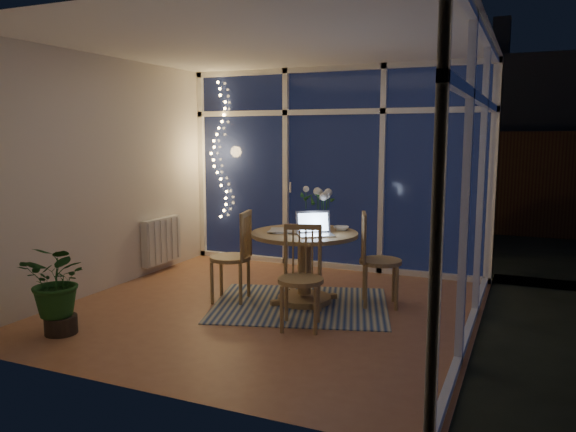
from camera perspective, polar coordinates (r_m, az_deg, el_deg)
The scene contains 25 objects.
floor at distance 5.73m, azimuth -2.07°, elevation -9.41°, with size 4.00×4.00×0.00m, color #996042.
ceiling at distance 5.53m, azimuth -2.21°, elevation 17.21°, with size 4.00×4.00×0.00m, color white.
wall_back at distance 7.33m, azimuth 4.68°, elevation 4.78°, with size 4.00×0.04×2.60m, color silver.
wall_front at distance 3.79m, azimuth -15.38°, elevation 1.33°, with size 4.00×0.04×2.60m, color silver.
wall_left at distance 6.60m, azimuth -18.03°, elevation 4.03°, with size 0.04×4.00×2.60m, color silver.
wall_right at distance 4.95m, azimuth 19.22°, elevation 2.72°, with size 0.04×4.00×2.60m, color silver.
window_wall_back at distance 7.29m, azimuth 4.58°, elevation 4.77°, with size 4.00×0.10×2.60m, color white.
window_wall_right at distance 4.96m, azimuth 18.76°, elevation 2.75°, with size 0.10×4.00×2.60m, color white.
radiator at distance 7.37m, azimuth -12.73°, elevation -2.43°, with size 0.10×0.70×0.58m, color silver.
fairy_lights at distance 7.90m, azimuth -7.05°, elevation 6.63°, with size 0.24×0.10×1.85m, color #FFC466, non-canonical shape.
garden_patio at distance 10.25m, azimuth 12.71°, elevation -2.07°, with size 12.00×6.00×0.10m, color black.
garden_fence at distance 10.72m, azimuth 10.75°, elevation 3.60°, with size 11.00×0.08×1.80m, color #351C13.
neighbour_roof at distance 13.59m, azimuth 15.03°, elevation 9.90°, with size 7.00×3.00×2.20m, color #2F3239.
garden_shrubs at distance 9.00m, azimuth 2.70°, elevation -0.01°, with size 0.90×0.90×0.90m, color #1A3216.
rug at distance 5.84m, azimuth 1.28°, elevation -9.00°, with size 1.76×1.41×0.01m, color beige.
dining_table at distance 5.83m, azimuth 1.67°, elevation -5.27°, with size 1.10×1.10×0.75m, color olive.
chair_left at distance 5.91m, azimuth -5.89°, elevation -4.03°, with size 0.45×0.45×0.97m, color olive.
chair_right at distance 5.79m, azimuth 9.39°, elevation -4.34°, with size 0.45×0.45×0.97m, color olive.
chair_front at distance 5.06m, azimuth 1.29°, elevation -6.26°, with size 0.44×0.44×0.94m, color olive.
laptop at distance 5.53m, azimuth 2.85°, elevation -0.73°, with size 0.35×0.29×0.25m, color silver, non-canonical shape.
flower_vase at distance 5.96m, azimuth 3.03°, elevation -0.30°, with size 0.20×0.20×0.21m, color silver.
bowl at distance 5.90m, azimuth 5.42°, elevation -1.26°, with size 0.15×0.15×0.04m, color white.
newspapers at distance 5.78m, azimuth 0.04°, elevation -1.50°, with size 0.38×0.29×0.02m, color silver.
phone at distance 5.67m, azimuth 2.13°, elevation -1.77°, with size 0.10×0.05×0.01m, color black.
potted_plant at distance 5.33m, azimuth -22.24°, elevation -7.13°, with size 0.54×0.47×0.76m, color #19471A.
Camera 1 is at (2.37, -4.92, 1.73)m, focal length 35.00 mm.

